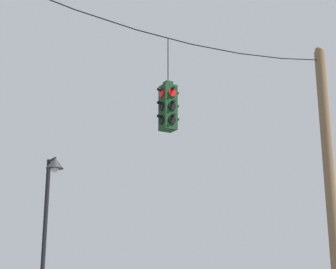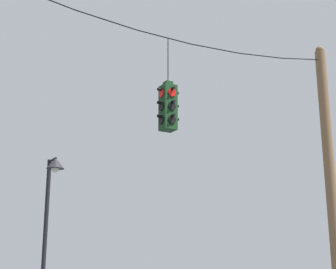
{
  "view_description": "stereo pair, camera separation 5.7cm",
  "coord_description": "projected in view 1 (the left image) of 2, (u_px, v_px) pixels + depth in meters",
  "views": [
    {
      "loc": [
        -5.94,
        -10.15,
        2.08
      ],
      "look_at": [
        0.1,
        -0.1,
        5.18
      ],
      "focal_mm": 55.0,
      "sensor_mm": 36.0,
      "label": 1
    },
    {
      "loc": [
        -5.89,
        -10.18,
        2.08
      ],
      "look_at": [
        0.1,
        -0.1,
        5.18
      ],
      "focal_mm": 55.0,
      "sensor_mm": 36.0,
      "label": 2
    }
  ],
  "objects": [
    {
      "name": "street_lamp",
      "position": [
        50.0,
        204.0,
        14.17
      ],
      "size": [
        0.49,
        0.85,
        5.15
      ],
      "color": "black",
      "rests_on": "ground_plane"
    },
    {
      "name": "traffic_light_over_intersection",
      "position": [
        168.0,
        107.0,
        12.31
      ],
      "size": [
        0.58,
        0.58,
        2.37
      ],
      "color": "#143819"
    },
    {
      "name": "utility_pole_right",
      "position": [
        330.0,
        188.0,
        14.59
      ],
      "size": [
        0.31,
        0.31,
        8.69
      ],
      "color": "brown",
      "rests_on": "ground_plane"
    },
    {
      "name": "span_wire",
      "position": [
        165.0,
        30.0,
        12.77
      ],
      "size": [
        10.95,
        0.03,
        0.62
      ],
      "color": "black"
    }
  ]
}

